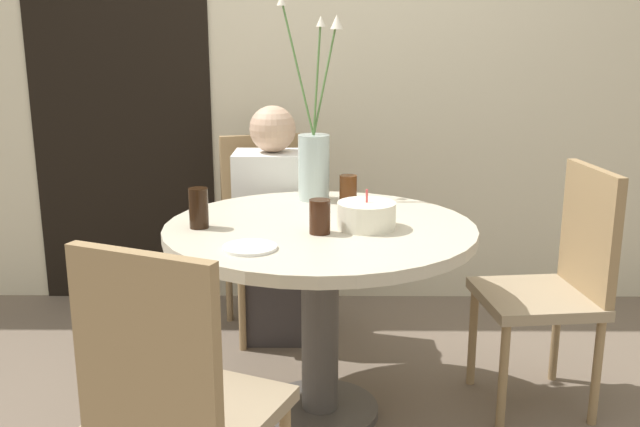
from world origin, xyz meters
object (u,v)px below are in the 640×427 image
(chair_right_flank, at_px, (267,222))
(chair_left_flank, at_px, (175,397))
(chair_far_back, at_px, (559,275))
(birthday_cake, at_px, (366,215))
(side_plate, at_px, (250,247))
(drink_glass_0, at_px, (319,217))
(flower_vase, at_px, (314,157))
(person_woman, at_px, (274,233))
(drink_glass_1, at_px, (348,189))
(drink_glass_2, at_px, (199,208))

(chair_right_flank, height_order, chair_left_flank, same)
(chair_far_back, xyz_separation_m, birthday_cake, (-0.71, -0.14, 0.26))
(side_plate, bearing_deg, drink_glass_0, 40.18)
(flower_vase, bearing_deg, chair_right_flank, 117.44)
(side_plate, xyz_separation_m, person_woman, (0.00, 0.96, -0.23))
(chair_left_flank, bearing_deg, drink_glass_0, -93.00)
(person_woman, bearing_deg, flower_vase, -57.66)
(chair_right_flank, bearing_deg, birthday_cake, -81.79)
(birthday_cake, bearing_deg, chair_right_flank, 115.17)
(drink_glass_0, xyz_separation_m, person_woman, (-0.21, 0.79, -0.28))
(chair_far_back, distance_m, birthday_cake, 0.77)
(chair_right_flank, xyz_separation_m, drink_glass_0, (0.25, -0.94, 0.27))
(side_plate, bearing_deg, drink_glass_1, 62.94)
(flower_vase, height_order, side_plate, flower_vase)
(birthday_cake, relative_size, side_plate, 1.18)
(chair_left_flank, height_order, flower_vase, flower_vase)
(chair_far_back, relative_size, drink_glass_2, 6.60)
(chair_left_flank, bearing_deg, chair_right_flank, -69.86)
(drink_glass_1, relative_size, person_woman, 0.10)
(chair_far_back, bearing_deg, side_plate, -76.90)
(side_plate, distance_m, drink_glass_0, 0.28)
(drink_glass_1, bearing_deg, drink_glass_0, -103.69)
(chair_far_back, height_order, flower_vase, flower_vase)
(chair_left_flank, distance_m, chair_far_back, 1.51)
(flower_vase, height_order, drink_glass_2, flower_vase)
(chair_right_flank, bearing_deg, drink_glass_1, -70.78)
(chair_far_back, bearing_deg, chair_left_flank, -59.82)
(chair_right_flank, xyz_separation_m, chair_left_flank, (-0.09, -1.63, 0.00))
(birthday_cake, bearing_deg, flower_vase, 112.77)
(flower_vase, distance_m, drink_glass_2, 0.59)
(drink_glass_0, xyz_separation_m, drink_glass_2, (-0.41, 0.07, 0.01))
(birthday_cake, bearing_deg, drink_glass_2, 179.96)
(side_plate, bearing_deg, birthday_cake, 33.47)
(drink_glass_0, distance_m, person_woman, 0.86)
(chair_right_flank, xyz_separation_m, birthday_cake, (0.41, -0.87, 0.26))
(chair_far_back, bearing_deg, flower_vase, -114.75)
(chair_left_flank, height_order, drink_glass_0, chair_left_flank)
(drink_glass_0, relative_size, drink_glass_1, 1.07)
(chair_far_back, distance_m, person_woman, 1.22)
(birthday_cake, distance_m, drink_glass_2, 0.56)
(person_woman, bearing_deg, chair_left_flank, -95.29)
(chair_far_back, xyz_separation_m, flower_vase, (-0.89, 0.30, 0.38))
(chair_far_back, height_order, person_woman, person_woman)
(chair_far_back, bearing_deg, person_woman, -124.89)
(chair_right_flank, relative_size, flower_vase, 1.15)
(side_plate, bearing_deg, drink_glass_2, 128.69)
(flower_vase, bearing_deg, drink_glass_1, -21.88)
(chair_right_flank, xyz_separation_m, chair_far_back, (1.12, -0.74, 0.00))
(chair_right_flank, bearing_deg, drink_glass_2, -116.92)
(drink_glass_0, bearing_deg, chair_right_flank, 105.01)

